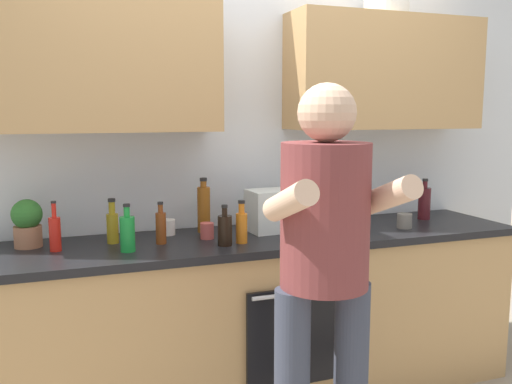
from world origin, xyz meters
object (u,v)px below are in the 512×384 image
bottle_syrup (204,208)px  mixing_bowl (337,224)px  bottle_vinegar (161,227)px  potted_herb (27,222)px  bottle_oil (112,225)px  person_standing (325,261)px  cup_coffee (168,227)px  cup_ceramic (207,231)px  bottle_soy (225,230)px  grocery_bag_produce (269,211)px  bottle_hotsauce (55,233)px  bottle_wine (424,203)px  bottle_soda (127,233)px  bottle_juice (242,226)px  cup_stoneware (404,221)px

bottle_syrup → mixing_bowl: (0.70, -0.21, -0.09)m
bottle_vinegar → potted_herb: 0.64m
bottle_oil → potted_herb: 0.40m
person_standing → potted_herb: 1.47m
person_standing → cup_coffee: bearing=111.7°
cup_ceramic → potted_herb: potted_herb is taller
bottle_soy → grocery_bag_produce: 0.40m
bottle_hotsauce → grocery_bag_produce: size_ratio=1.04×
grocery_bag_produce → potted_herb: bearing=176.8°
grocery_bag_produce → cup_coffee: bearing=169.1°
bottle_oil → bottle_soy: bottle_oil is taller
bottle_wine → bottle_soda: 1.81m
bottle_soy → cup_ceramic: bearing=104.3°
bottle_hotsauce → mixing_bowl: 1.46m
cup_ceramic → potted_herb: (-0.86, 0.13, 0.08)m
bottle_oil → bottle_syrup: bearing=11.0°
cup_coffee → bottle_hotsauce: bearing=-163.8°
potted_herb → person_standing: bearing=-42.1°
mixing_bowl → potted_herb: bearing=173.6°
bottle_juice → cup_ceramic: (-0.14, 0.15, -0.05)m
bottle_wine → cup_coffee: 1.56m
bottle_syrup → cup_coffee: size_ratio=3.60×
bottle_oil → bottle_hotsauce: size_ratio=0.94×
bottle_hotsauce → bottle_juice: size_ratio=1.11×
bottle_syrup → bottle_soda: bearing=-146.9°
bottle_syrup → bottle_soda: size_ratio=1.31×
bottle_oil → cup_stoneware: bottle_oil is taller
bottle_syrup → cup_coffee: bearing=-179.4°
bottle_soy → potted_herb: 0.95m
person_standing → mixing_bowl: (0.49, 0.81, -0.04)m
grocery_bag_produce → bottle_syrup: bearing=162.7°
cup_stoneware → mixing_bowl: size_ratio=0.29×
person_standing → cup_coffee: (-0.41, 1.02, -0.04)m
bottle_juice → mixing_bowl: 0.60m
cup_coffee → bottle_soda: bearing=-130.4°
bottle_soda → mixing_bowl: bearing=3.8°
person_standing → bottle_syrup: person_standing is taller
cup_ceramic → cup_coffee: same height
bottle_wine → bottle_juice: 1.26m
bottle_wine → cup_ceramic: 1.39m
bottle_soy → mixing_bowl: bottle_soy is taller
bottle_hotsauce → cup_ceramic: bearing=0.2°
bottle_juice → bottle_vinegar: (-0.38, 0.12, -0.00)m
bottle_vinegar → bottle_soy: bearing=-26.8°
bottle_oil → cup_coffee: 0.31m
person_standing → bottle_hotsauce: person_standing is taller
bottle_hotsauce → cup_stoneware: 1.85m
bottle_oil → bottle_wine: 1.85m
cup_stoneware → mixing_bowl: bearing=169.3°
bottle_syrup → grocery_bag_produce: size_ratio=1.30×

